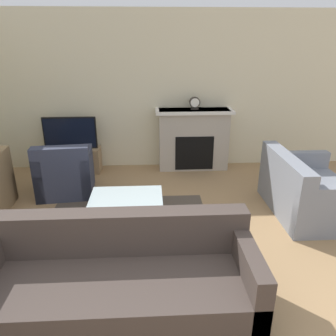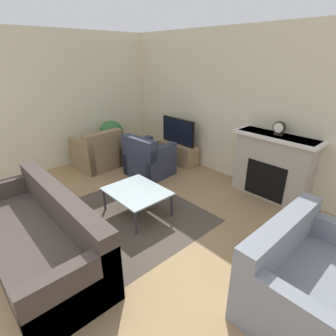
% 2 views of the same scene
% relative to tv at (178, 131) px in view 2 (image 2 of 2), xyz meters
% --- Properties ---
extents(wall_back, '(8.87, 0.06, 2.70)m').
position_rel_tv_xyz_m(wall_back, '(1.39, 0.29, 0.64)').
color(wall_back, beige).
rests_on(wall_back, ground_plane).
extents(wall_left, '(0.06, 7.28, 2.70)m').
position_rel_tv_xyz_m(wall_left, '(-1.57, -1.88, 0.64)').
color(wall_left, beige).
rests_on(wall_left, ground_plane).
extents(area_rug, '(2.10, 1.94, 0.00)m').
position_rel_tv_xyz_m(area_rug, '(1.06, -2.05, -0.71)').
color(area_rug, '#4C4238').
rests_on(area_rug, ground_plane).
extents(fireplace, '(1.34, 0.43, 1.08)m').
position_rel_tv_xyz_m(fireplace, '(2.15, 0.07, -0.15)').
color(fireplace, '#B2A899').
rests_on(fireplace, ground_plane).
extents(tv_stand, '(0.96, 0.36, 0.44)m').
position_rel_tv_xyz_m(tv_stand, '(0.00, 0.00, -0.50)').
color(tv_stand, '#997A56').
rests_on(tv_stand, ground_plane).
extents(tv, '(0.90, 0.06, 0.55)m').
position_rel_tv_xyz_m(tv, '(0.00, 0.00, 0.00)').
color(tv, black).
rests_on(tv, tv_stand).
extents(couch_sectional, '(2.27, 0.88, 0.82)m').
position_rel_tv_xyz_m(couch_sectional, '(1.10, -3.31, -0.42)').
color(couch_sectional, '#3D332D').
rests_on(couch_sectional, ground_plane).
extents(couch_loveseat, '(0.99, 1.37, 0.82)m').
position_rel_tv_xyz_m(couch_loveseat, '(3.48, -1.68, -0.43)').
color(couch_loveseat, gray).
rests_on(couch_loveseat, ground_plane).
extents(armchair_by_window, '(0.83, 0.89, 0.82)m').
position_rel_tv_xyz_m(armchair_by_window, '(-0.94, -1.45, -0.41)').
color(armchair_by_window, '#8C704C').
rests_on(armchair_by_window, ground_plane).
extents(armchair_accent, '(0.86, 0.81, 0.82)m').
position_rel_tv_xyz_m(armchair_accent, '(0.08, -0.90, -0.41)').
color(armchair_accent, '#33384C').
rests_on(armchair_accent, ground_plane).
extents(coffee_table, '(0.90, 0.74, 0.38)m').
position_rel_tv_xyz_m(coffee_table, '(1.06, -1.90, -0.36)').
color(coffee_table, '#333338').
rests_on(coffee_table, ground_plane).
extents(potted_plant, '(0.53, 0.53, 0.89)m').
position_rel_tv_xyz_m(potted_plant, '(-1.15, -0.96, -0.16)').
color(potted_plant, '#AD704C').
rests_on(potted_plant, ground_plane).
extents(mantel_clock, '(0.19, 0.07, 0.22)m').
position_rel_tv_xyz_m(mantel_clock, '(2.15, 0.07, 0.48)').
color(mantel_clock, '#28231E').
rests_on(mantel_clock, fireplace).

